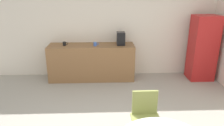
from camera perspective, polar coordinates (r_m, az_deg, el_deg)
name	(u,v)px	position (r m, az deg, el deg)	size (l,w,h in m)	color
wall_back	(101,27)	(5.65, -2.90, 9.63)	(6.00, 0.10, 2.60)	silver
counter_block	(92,62)	(5.53, -5.41, 0.25)	(2.15, 0.60, 0.90)	brown
locker_cabinet	(203,48)	(5.87, 22.97, 3.65)	(0.60, 0.50, 1.63)	#B21E1E
chair_olive	(146,113)	(3.26, 8.92, -12.90)	(0.42, 0.42, 0.83)	silver
mug_white	(120,44)	(5.33, 2.17, 5.19)	(0.13, 0.08, 0.09)	#3F66BF
mug_green	(64,44)	(5.44, -12.53, 5.05)	(0.13, 0.08, 0.09)	black
mug_red	(95,44)	(5.29, -4.48, 5.04)	(0.13, 0.08, 0.09)	#3F66BF
coffee_maker	(121,39)	(5.37, 2.35, 6.52)	(0.20, 0.24, 0.32)	black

